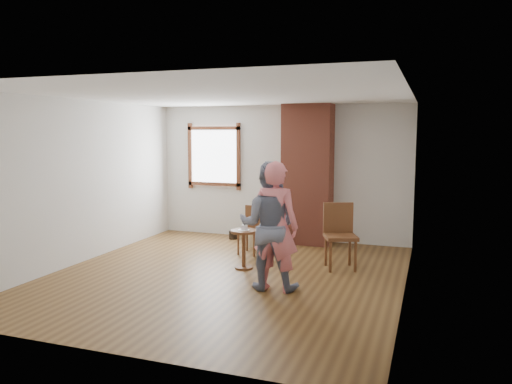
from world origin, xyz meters
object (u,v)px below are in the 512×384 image
dining_chair_right (340,232)px  person_pink (275,227)px  man (269,226)px  side_table (244,243)px  dining_chair_left (252,227)px  stoneware_crock (255,232)px

dining_chair_right → person_pink: person_pink is taller
man → dining_chair_right: bearing=-124.5°
side_table → person_pink: (0.77, -0.87, 0.46)m
person_pink → dining_chair_right: bearing=-110.1°
dining_chair_left → person_pink: size_ratio=0.48×
dining_chair_right → person_pink: 1.57m
man → person_pink: (0.11, -0.07, 0.01)m
side_table → man: (0.66, -0.79, 0.45)m
stoneware_crock → side_table: side_table is taller
stoneware_crock → person_pink: 2.69m
side_table → dining_chair_left: bearing=102.3°
stoneware_crock → dining_chair_right: bearing=-29.1°
stoneware_crock → dining_chair_left: (0.14, -0.53, 0.20)m
man → stoneware_crock: bearing=-72.9°
man → person_pink: size_ratio=0.99×
side_table → person_pink: size_ratio=0.35×
dining_chair_left → person_pink: person_pink is taller
dining_chair_right → man: man is taller
dining_chair_right → person_pink: bearing=-134.8°
dining_chair_left → side_table: (0.21, -0.97, -0.06)m
dining_chair_left → side_table: size_ratio=1.36×
dining_chair_right → side_table: bearing=180.0°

